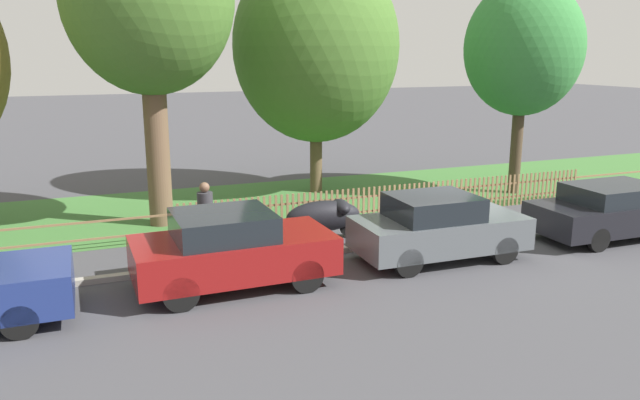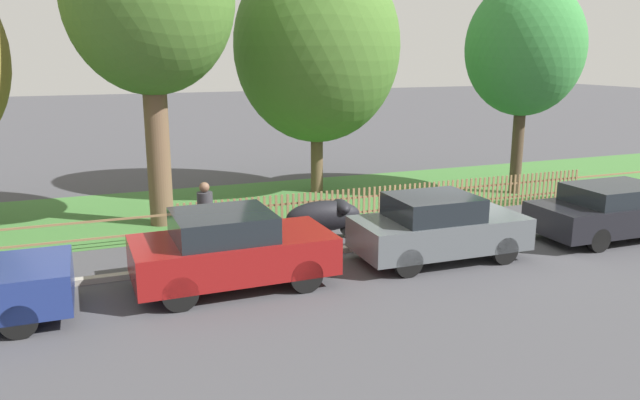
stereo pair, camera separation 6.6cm
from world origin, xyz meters
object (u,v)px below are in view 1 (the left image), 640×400
at_px(pedestrian_near_fence, 206,215).
at_px(tree_mid_park, 316,47).
at_px(covered_motorcycle, 325,216).
at_px(tree_far_left, 523,49).
at_px(parked_car_red_compact, 618,210).
at_px(parked_car_navy_estate, 438,227).
at_px(parked_car_black_saloon, 232,249).

bearing_deg(pedestrian_near_fence, tree_mid_park, 65.36).
height_order(covered_motorcycle, tree_far_left, tree_far_left).
height_order(parked_car_red_compact, covered_motorcycle, parked_car_red_compact).
xyz_separation_m(parked_car_navy_estate, tree_mid_park, (-0.01, 7.43, 3.93)).
height_order(parked_car_navy_estate, tree_mid_park, tree_mid_park).
bearing_deg(parked_car_black_saloon, parked_car_navy_estate, -1.39).
height_order(tree_mid_park, pedestrian_near_fence, tree_mid_park).
bearing_deg(pedestrian_near_fence, parked_car_navy_estate, -6.76).
bearing_deg(tree_mid_park, parked_car_navy_estate, -89.91).
height_order(parked_car_red_compact, pedestrian_near_fence, pedestrian_near_fence).
bearing_deg(tree_far_left, parked_car_navy_estate, -140.54).
bearing_deg(tree_mid_park, tree_far_left, -22.83).
bearing_deg(parked_car_navy_estate, pedestrian_near_fence, 157.70).
bearing_deg(tree_far_left, tree_mid_park, 157.17).
bearing_deg(parked_car_navy_estate, tree_far_left, 40.59).
distance_m(parked_car_navy_estate, parked_car_red_compact, 5.15).
bearing_deg(covered_motorcycle, parked_car_red_compact, -14.59).
bearing_deg(tree_far_left, covered_motorcycle, -161.46).
relative_size(parked_car_black_saloon, parked_car_navy_estate, 1.01).
bearing_deg(tree_mid_park, pedestrian_near_fence, -131.30).
height_order(parked_car_navy_estate, covered_motorcycle, parked_car_navy_estate).
bearing_deg(covered_motorcycle, parked_car_navy_estate, -48.20).
xyz_separation_m(parked_car_black_saloon, pedestrian_near_fence, (-0.10, 2.00, 0.20)).
bearing_deg(parked_car_navy_estate, tree_mid_park, 91.22).
relative_size(parked_car_black_saloon, covered_motorcycle, 1.98).
xyz_separation_m(parked_car_red_compact, tree_far_left, (0.82, 5.02, 3.93)).
bearing_deg(covered_motorcycle, tree_far_left, 23.40).
distance_m(covered_motorcycle, tree_far_left, 9.07).
distance_m(parked_car_navy_estate, tree_mid_park, 8.40).
relative_size(parked_car_red_compact, pedestrian_near_fence, 2.68).
relative_size(tree_far_left, pedestrian_near_fence, 3.92).
distance_m(covered_motorcycle, pedestrian_near_fence, 3.02).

